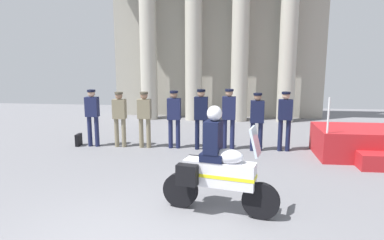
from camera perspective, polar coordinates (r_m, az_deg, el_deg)
colonnade_backdrop at (r=15.21m, az=4.11°, el=14.04°), size 9.05×1.54×6.90m
reviewing_stand at (r=10.71m, az=28.41°, el=-3.47°), size 3.43×2.13×1.69m
officer_in_row_0 at (r=10.93m, az=-15.73°, el=1.06°), size 0.39×0.24×1.71m
officer_in_row_1 at (r=10.68m, az=-11.57°, el=0.83°), size 0.39×0.24×1.65m
officer_in_row_2 at (r=10.47m, az=-7.66°, el=0.80°), size 0.39×0.24×1.66m
officer_in_row_3 at (r=10.33m, az=-2.90°, el=0.86°), size 0.39×0.24×1.70m
officer_in_row_4 at (r=10.17m, az=1.47°, el=0.91°), size 0.39×0.24×1.75m
officer_in_row_5 at (r=10.20m, az=5.95°, el=0.92°), size 0.39×0.24×1.77m
officer_in_row_6 at (r=10.19m, az=10.42°, el=0.45°), size 0.39×0.24×1.67m
officer_in_row_7 at (r=10.34m, az=14.72°, el=0.57°), size 0.39×0.24×1.70m
motorcycle_with_rider at (r=6.20m, az=3.80°, el=-7.85°), size 2.06×0.85×1.90m
briefcase_on_ground at (r=11.29m, az=-17.76°, el=-3.06°), size 0.10×0.32×0.36m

